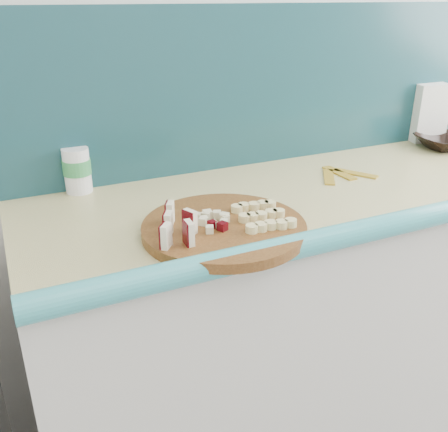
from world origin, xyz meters
TOP-DOWN VIEW (x-y plane):
  - kitchen_counter at (0.10, 1.50)m, footprint 2.20×0.63m
  - backsplash at (0.10, 1.79)m, footprint 2.20×0.02m
  - cutting_board at (-0.52, 1.33)m, footprint 0.44×0.44m
  - apple_wedges at (-0.64, 1.32)m, footprint 0.10×0.15m
  - apple_chunks at (-0.54, 1.34)m, footprint 0.06×0.06m
  - banana_slices at (-0.42, 1.32)m, footprint 0.14×0.16m
  - brown_bowl at (0.52, 1.64)m, footprint 0.21×0.21m
  - flour_bag at (0.55, 1.76)m, footprint 0.14×0.12m
  - canister at (-0.78, 1.76)m, footprint 0.08×0.08m
  - banana_peel at (-0.01, 1.55)m, footprint 0.20×0.16m

SIDE VIEW (x-z plane):
  - kitchen_counter at x=0.10m, z-range 0.00..0.91m
  - banana_peel at x=-0.01m, z-range 0.91..0.92m
  - cutting_board at x=-0.52m, z-range 0.91..0.93m
  - brown_bowl at x=0.52m, z-range 0.91..0.96m
  - banana_slices at x=-0.42m, z-range 0.93..0.95m
  - apple_chunks at x=-0.54m, z-range 0.93..0.95m
  - apple_wedges at x=-0.64m, z-range 0.93..0.99m
  - canister at x=-0.78m, z-range 0.91..1.04m
  - flour_bag at x=0.55m, z-range 0.91..1.13m
  - backsplash at x=0.10m, z-range 0.91..1.41m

